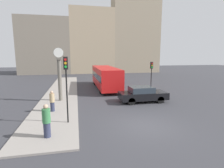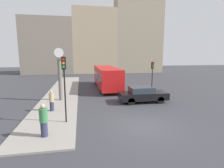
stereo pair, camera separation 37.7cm
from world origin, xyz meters
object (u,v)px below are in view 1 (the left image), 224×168
pedestrian_green_hoodie (47,121)px  sedan_car (142,94)px  bus_distant (105,76)px  pedestrian_tan_coat (52,101)px  traffic_light_near (66,76)px  traffic_light_far (151,71)px  street_clock (60,75)px

pedestrian_green_hoodie → sedan_car: bearing=38.4°
bus_distant → pedestrian_tan_coat: bearing=-121.5°
traffic_light_near → traffic_light_far: size_ratio=1.15×
street_clock → sedan_car: bearing=-12.7°
sedan_car → pedestrian_tan_coat: (-7.75, -1.56, 0.16)m
pedestrian_tan_coat → bus_distant: bearing=58.5°
bus_distant → street_clock: street_clock is taller
traffic_light_near → pedestrian_tan_coat: (-1.23, 2.51, -2.13)m
traffic_light_near → pedestrian_green_hoodie: bearing=-117.2°
bus_distant → street_clock: size_ratio=2.01×
traffic_light_far → pedestrian_tan_coat: 11.51m
traffic_light_near → pedestrian_green_hoodie: size_ratio=2.35×
pedestrian_tan_coat → pedestrian_green_hoodie: 4.37m
traffic_light_near → traffic_light_far: 11.77m
traffic_light_near → street_clock: (-0.91, 5.74, -0.53)m
sedan_car → bus_distant: size_ratio=0.45×
sedan_car → traffic_light_far: traffic_light_far is taller
street_clock → traffic_light_far: bearing=11.0°
sedan_car → pedestrian_tan_coat: pedestrian_tan_coat is taller
bus_distant → traffic_light_near: 12.38m
pedestrian_tan_coat → pedestrian_green_hoodie: pedestrian_green_hoodie is taller
bus_distant → street_clock: 7.83m
sedan_car → street_clock: (-7.42, 1.67, 1.75)m
street_clock → pedestrian_green_hoodie: 7.74m
street_clock → pedestrian_green_hoodie: (-0.05, -7.59, -1.51)m
traffic_light_near → street_clock: size_ratio=0.84×
street_clock → pedestrian_tan_coat: size_ratio=3.10×
bus_distant → traffic_light_far: 6.13m
sedan_car → street_clock: size_ratio=0.90×
pedestrian_green_hoodie → street_clock: bearing=89.7°
traffic_light_near → pedestrian_tan_coat: size_ratio=2.60×
pedestrian_tan_coat → street_clock: bearing=84.3°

